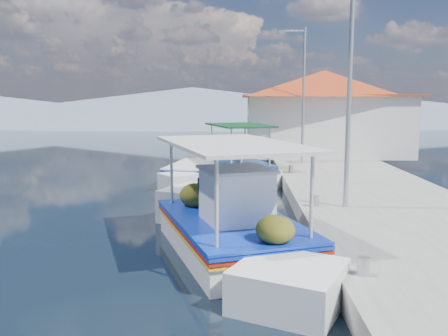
{
  "coord_description": "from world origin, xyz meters",
  "views": [
    {
      "loc": [
        1.81,
        -10.36,
        3.3
      ],
      "look_at": [
        1.31,
        3.6,
        1.3
      ],
      "focal_mm": 37.69,
      "sensor_mm": 36.0,
      "label": 1
    }
  ],
  "objects": [
    {
      "name": "ground",
      "position": [
        0.0,
        0.0,
        0.0
      ],
      "size": [
        160.0,
        160.0,
        0.0
      ],
      "primitive_type": "plane",
      "color": "black",
      "rests_on": "ground"
    },
    {
      "name": "quay",
      "position": [
        5.9,
        6.0,
        0.25
      ],
      "size": [
        5.0,
        44.0,
        0.5
      ],
      "primitive_type": "cube",
      "color": "#9E9C94",
      "rests_on": "ground"
    },
    {
      "name": "bollards",
      "position": [
        3.8,
        5.25,
        0.65
      ],
      "size": [
        0.2,
        17.2,
        0.3
      ],
      "color": "#A5A8AD",
      "rests_on": "quay"
    },
    {
      "name": "main_caique",
      "position": [
        1.64,
        -0.33,
        0.52
      ],
      "size": [
        4.17,
        7.67,
        2.69
      ],
      "rotation": [
        0.0,
        0.0,
        -0.35
      ],
      "color": "white",
      "rests_on": "ground"
    },
    {
      "name": "caique_green_canopy",
      "position": [
        1.75,
        9.57,
        0.38
      ],
      "size": [
        3.39,
        6.55,
        2.57
      ],
      "rotation": [
        0.0,
        0.0,
        -0.31
      ],
      "color": "white",
      "rests_on": "ground"
    },
    {
      "name": "caique_blue_hull",
      "position": [
        -0.07,
        8.8,
        0.3
      ],
      "size": [
        2.49,
        6.13,
        1.11
      ],
      "rotation": [
        0.0,
        0.0,
        0.17
      ],
      "color": "white",
      "rests_on": "ground"
    },
    {
      "name": "harbor_building",
      "position": [
        6.2,
        15.0,
        2.78
      ],
      "size": [
        10.49,
        10.49,
        4.4
      ],
      "color": "white",
      "rests_on": "quay"
    },
    {
      "name": "lamp_post_near",
      "position": [
        4.51,
        2.0,
        3.85
      ],
      "size": [
        1.21,
        0.14,
        6.0
      ],
      "color": "#A5A8AD",
      "rests_on": "quay"
    },
    {
      "name": "lamp_post_far",
      "position": [
        4.51,
        11.0,
        3.85
      ],
      "size": [
        1.21,
        0.14,
        6.0
      ],
      "color": "#A5A8AD",
      "rests_on": "quay"
    },
    {
      "name": "mountain_ridge",
      "position": [
        6.54,
        56.0,
        2.04
      ],
      "size": [
        171.4,
        96.0,
        5.5
      ],
      "color": "slate",
      "rests_on": "ground"
    }
  ]
}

